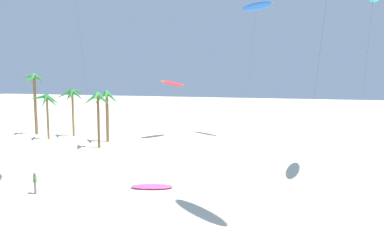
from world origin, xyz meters
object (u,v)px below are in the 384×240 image
(palm_tree_1, at_px, (47,102))
(person_foreground_walker, at_px, (35,182))
(flying_kite_2, at_px, (173,83))
(grounded_kite_0, at_px, (152,186))
(palm_tree_2, at_px, (107,102))
(palm_tree_3, at_px, (72,97))
(palm_tree_0, at_px, (34,86))
(flying_kite_1, at_px, (257,6))
(palm_tree_4, at_px, (98,102))

(palm_tree_1, height_order, person_foreground_walker, palm_tree_1)
(person_foreground_walker, bearing_deg, palm_tree_1, 127.97)
(flying_kite_2, bearing_deg, grounded_kite_0, -72.31)
(palm_tree_2, relative_size, flying_kite_2, 0.67)
(palm_tree_1, xyz_separation_m, palm_tree_2, (9.25, 0.93, 0.15))
(flying_kite_2, height_order, grounded_kite_0, flying_kite_2)
(palm_tree_3, height_order, person_foreground_walker, palm_tree_3)
(grounded_kite_0, bearing_deg, flying_kite_2, 107.69)
(person_foreground_walker, bearing_deg, palm_tree_0, 131.45)
(palm_tree_3, height_order, flying_kite_1, flying_kite_1)
(palm_tree_0, bearing_deg, person_foreground_walker, -48.55)
(palm_tree_1, bearing_deg, grounded_kite_0, -34.73)
(palm_tree_2, bearing_deg, person_foreground_walker, -72.16)
(palm_tree_2, bearing_deg, flying_kite_1, 33.04)
(palm_tree_3, xyz_separation_m, flying_kite_2, (14.78, 3.77, 2.09))
(palm_tree_3, relative_size, person_foreground_walker, 4.30)
(palm_tree_2, bearing_deg, flying_kite_2, 41.75)
(flying_kite_1, distance_m, flying_kite_2, 16.82)
(flying_kite_1, distance_m, grounded_kite_0, 35.39)
(palm_tree_2, xyz_separation_m, flying_kite_1, (18.35, 11.93, 13.73))
(flying_kite_2, bearing_deg, palm_tree_2, -138.25)
(palm_tree_0, bearing_deg, palm_tree_3, 4.00)
(palm_tree_0, relative_size, palm_tree_1, 1.46)
(palm_tree_1, relative_size, grounded_kite_0, 1.81)
(palm_tree_3, relative_size, flying_kite_2, 0.68)
(palm_tree_3, bearing_deg, person_foreground_walker, -59.07)
(palm_tree_0, relative_size, palm_tree_3, 1.32)
(palm_tree_4, bearing_deg, palm_tree_2, 106.97)
(grounded_kite_0, bearing_deg, palm_tree_4, 135.28)
(palm_tree_1, bearing_deg, person_foreground_walker, -52.03)
(palm_tree_4, relative_size, flying_kite_1, 0.36)
(palm_tree_2, xyz_separation_m, flying_kite_2, (7.18, 6.41, 2.44))
(palm_tree_0, bearing_deg, flying_kite_1, 16.72)
(palm_tree_0, xyz_separation_m, palm_tree_2, (14.12, -2.18, -2.04))
(palm_tree_3, distance_m, palm_tree_4, 11.21)
(palm_tree_4, bearing_deg, grounded_kite_0, -44.72)
(grounded_kite_0, bearing_deg, palm_tree_3, 137.93)
(palm_tree_0, distance_m, grounded_kite_0, 35.87)
(palm_tree_4, bearing_deg, palm_tree_1, 162.76)
(grounded_kite_0, bearing_deg, palm_tree_0, 145.64)
(palm_tree_3, distance_m, flying_kite_1, 30.65)
(palm_tree_2, bearing_deg, palm_tree_1, -174.26)
(palm_tree_0, bearing_deg, flying_kite_2, 11.23)
(palm_tree_2, distance_m, person_foreground_walker, 23.30)
(palm_tree_1, height_order, flying_kite_2, flying_kite_2)
(palm_tree_4, height_order, flying_kite_1, flying_kite_1)
(flying_kite_1, bearing_deg, palm_tree_3, -160.28)
(palm_tree_1, bearing_deg, palm_tree_4, -17.24)
(palm_tree_1, bearing_deg, flying_kite_1, 24.99)
(palm_tree_1, distance_m, palm_tree_3, 3.95)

